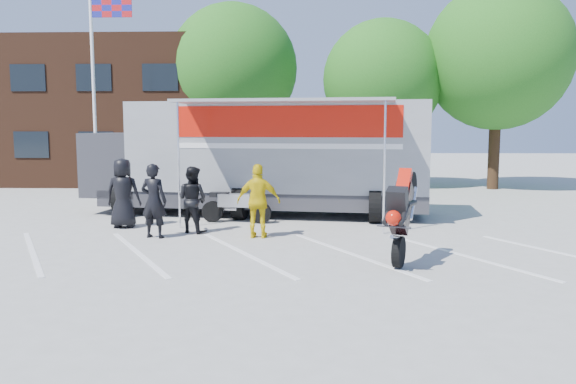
# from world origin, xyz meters

# --- Properties ---
(ground) EXTENTS (100.00, 100.00, 0.00)m
(ground) POSITION_xyz_m (0.00, 0.00, 0.00)
(ground) COLOR #A6A7A1
(ground) RESTS_ON ground
(parking_bay_lines) EXTENTS (18.09, 13.33, 0.01)m
(parking_bay_lines) POSITION_xyz_m (0.00, 1.00, 0.01)
(parking_bay_lines) COLOR white
(parking_bay_lines) RESTS_ON ground
(office_building) EXTENTS (18.00, 8.00, 7.00)m
(office_building) POSITION_xyz_m (-10.00, 18.00, 3.50)
(office_building) COLOR #442516
(office_building) RESTS_ON ground
(flagpole) EXTENTS (1.61, 0.12, 8.00)m
(flagpole) POSITION_xyz_m (-6.24, 10.00, 5.05)
(flagpole) COLOR white
(flagpole) RESTS_ON ground
(tree_left) EXTENTS (6.12, 6.12, 8.64)m
(tree_left) POSITION_xyz_m (-2.00, 16.00, 5.57)
(tree_left) COLOR #382314
(tree_left) RESTS_ON ground
(tree_mid) EXTENTS (5.44, 5.44, 7.68)m
(tree_mid) POSITION_xyz_m (5.00, 15.00, 4.94)
(tree_mid) COLOR #382314
(tree_mid) RESTS_ON ground
(tree_right) EXTENTS (6.46, 6.46, 9.12)m
(tree_right) POSITION_xyz_m (10.00, 14.50, 5.88)
(tree_right) COLOR #382314
(tree_right) RESTS_ON ground
(transporter_truck) EXTENTS (11.82, 6.79, 3.57)m
(transporter_truck) POSITION_xyz_m (0.17, 6.66, 0.00)
(transporter_truck) COLOR gray
(transporter_truck) RESTS_ON ground
(parked_motorcycle) EXTENTS (2.18, 0.95, 1.11)m
(parked_motorcycle) POSITION_xyz_m (-0.49, 5.02, 0.00)
(parked_motorcycle) COLOR #ABABAF
(parked_motorcycle) RESTS_ON ground
(stunt_bike_rider) EXTENTS (1.45, 1.98, 2.11)m
(stunt_bike_rider) POSITION_xyz_m (3.67, 0.43, 0.00)
(stunt_bike_rider) COLOR black
(stunt_bike_rider) RESTS_ON ground
(spectator_leather_a) EXTENTS (0.95, 0.63, 1.94)m
(spectator_leather_a) POSITION_xyz_m (-3.53, 4.12, 0.97)
(spectator_leather_a) COLOR black
(spectator_leather_a) RESTS_ON ground
(spectator_leather_b) EXTENTS (0.78, 0.60, 1.89)m
(spectator_leather_b) POSITION_xyz_m (-2.28, 2.71, 0.94)
(spectator_leather_b) COLOR black
(spectator_leather_b) RESTS_ON ground
(spectator_leather_c) EXTENTS (1.06, 0.96, 1.77)m
(spectator_leather_c) POSITION_xyz_m (-1.46, 3.47, 0.88)
(spectator_leather_c) COLOR black
(spectator_leather_c) RESTS_ON ground
(spectator_hivis) EXTENTS (1.13, 0.53, 1.88)m
(spectator_hivis) POSITION_xyz_m (0.36, 2.81, 0.94)
(spectator_hivis) COLOR yellow
(spectator_hivis) RESTS_ON ground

